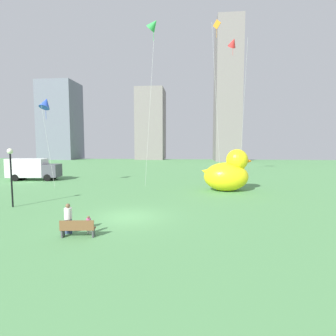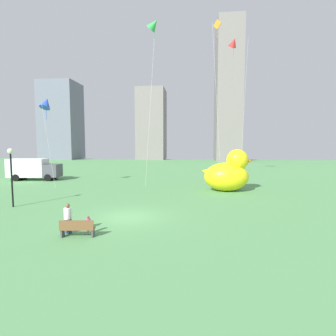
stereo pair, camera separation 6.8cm
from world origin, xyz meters
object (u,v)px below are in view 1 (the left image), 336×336
(box_truck, at_px, (33,169))
(park_bench, at_px, (78,228))
(person_child, at_px, (89,224))
(lamppost, at_px, (11,164))
(kite_orange, at_px, (217,36))
(kite_red, at_px, (233,43))
(kite_blue, at_px, (45,103))
(giant_inflatable_duck, at_px, (228,173))
(person_adult, at_px, (68,217))
(kite_green, at_px, (153,25))

(box_truck, bearing_deg, park_bench, -52.63)
(park_bench, distance_m, person_child, 0.68)
(lamppost, relative_size, box_truck, 0.65)
(kite_orange, distance_m, kite_red, 3.04)
(kite_blue, relative_size, kite_orange, 0.46)
(lamppost, bearing_deg, box_truck, 118.11)
(box_truck, height_order, kite_orange, kite_orange)
(giant_inflatable_duck, xyz_separation_m, box_truck, (-24.68, 5.86, -0.35))
(kite_blue, distance_m, kite_orange, 23.09)
(box_truck, distance_m, kite_blue, 11.05)
(person_adult, relative_size, person_child, 1.69)
(giant_inflatable_duck, height_order, box_truck, giant_inflatable_duck)
(box_truck, bearing_deg, person_adult, -53.27)
(person_child, bearing_deg, person_adult, -174.91)
(giant_inflatable_duck, height_order, lamppost, lamppost)
(giant_inflatable_duck, relative_size, kite_orange, 0.24)
(kite_green, bearing_deg, kite_orange, 44.14)
(person_adult, relative_size, kite_red, 0.08)
(park_bench, xyz_separation_m, kite_green, (1.37, 16.66, 17.04))
(person_child, height_order, kite_blue, kite_blue)
(park_bench, xyz_separation_m, kite_orange, (8.72, 23.79, 18.54))
(kite_blue, distance_m, kite_green, 14.26)
(person_adult, distance_m, lamppost, 9.03)
(person_child, height_order, kite_orange, kite_orange)
(lamppost, height_order, kite_green, kite_green)
(person_child, height_order, box_truck, box_truck)
(person_child, relative_size, kite_red, 0.05)
(box_truck, height_order, kite_green, kite_green)
(lamppost, distance_m, kite_blue, 10.70)
(person_child, xyz_separation_m, kite_orange, (8.38, 23.21, 18.50))
(park_bench, height_order, kite_green, kite_green)
(giant_inflatable_duck, xyz_separation_m, kite_red, (1.85, 11.31, 16.89))
(kite_blue, bearing_deg, box_truck, 133.75)
(lamppost, bearing_deg, person_child, -32.65)
(person_child, bearing_deg, box_truck, 128.79)
(kite_blue, bearing_deg, lamppost, -75.85)
(park_bench, relative_size, kite_red, 0.09)
(park_bench, distance_m, kite_blue, 19.48)
(kite_blue, distance_m, kite_red, 25.68)
(park_bench, distance_m, kite_orange, 31.40)
(kite_blue, bearing_deg, person_child, -53.52)
(box_truck, distance_m, kite_orange, 30.07)
(person_child, relative_size, box_truck, 0.14)
(kite_red, bearing_deg, kite_green, -137.28)
(lamppost, distance_m, kite_green, 20.17)
(box_truck, relative_size, kite_blue, 0.69)
(giant_inflatable_duck, height_order, kite_blue, kite_blue)
(park_bench, bearing_deg, kite_green, 85.30)
(kite_blue, bearing_deg, kite_orange, 26.75)
(person_adult, distance_m, giant_inflatable_duck, 17.09)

